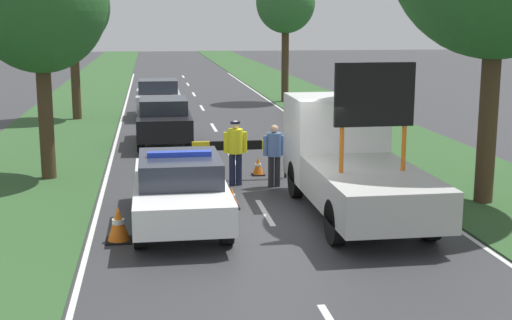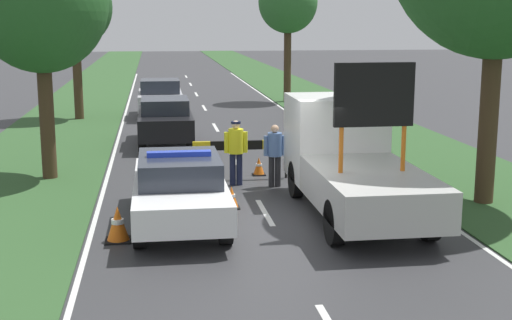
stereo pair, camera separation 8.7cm
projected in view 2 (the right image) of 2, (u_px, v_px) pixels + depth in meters
The scene contains 19 objects.
ground_plane at pixel (270, 221), 14.90m from camera, with size 160.00×160.00×0.00m, color #333335.
lane_markings at pixel (221, 137), 25.55m from camera, with size 7.37×60.66×0.01m.
grass_verge_left at pixel (79, 108), 33.51m from camera, with size 4.24×120.00×0.03m.
grass_verge_right at pixel (322, 104), 35.13m from camera, with size 4.24×120.00×0.03m.
police_car at pixel (180, 188), 14.54m from camera, with size 1.84×4.81×1.55m.
work_truck at pixel (350, 159), 15.56m from camera, with size 2.09×5.81×3.34m.
road_barrier at pixel (245, 148), 18.64m from camera, with size 2.74×0.08×1.03m.
police_officer at pixel (236, 147), 17.94m from camera, with size 0.59×0.38×1.66m.
pedestrian_civilian at pixel (275, 151), 17.79m from camera, with size 0.56×0.36×1.57m.
traffic_cone_near_police at pixel (118, 224), 13.50m from camera, with size 0.50×0.50×0.68m.
traffic_cone_centre_front at pixel (259, 166), 19.25m from camera, with size 0.35×0.35×0.49m.
traffic_cone_near_truck at pixel (307, 163), 19.42m from camera, with size 0.41×0.41×0.57m.
traffic_cone_behind_barrier at pixel (207, 165), 19.03m from camera, with size 0.47×0.47×0.65m.
traffic_cone_lane_edge at pixel (231, 197), 15.87m from camera, with size 0.36×0.36×0.50m.
queued_car_sedan_black at pixel (165, 120), 23.87m from camera, with size 1.75×4.25×1.57m.
queued_car_sedan_silver at pixel (160, 97), 30.60m from camera, with size 1.85×3.93×1.61m.
roadside_tree_near_left at pixel (40, 3), 17.97m from camera, with size 3.41×3.41×6.37m.
roadside_tree_near_right at pixel (74, 8), 29.06m from camera, with size 3.08×3.08×6.25m.
roadside_tree_mid_right at pixel (288, 3), 35.29m from camera, with size 2.94×2.94×6.52m.
Camera 2 is at (-2.32, -14.18, 4.16)m, focal length 50.00 mm.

